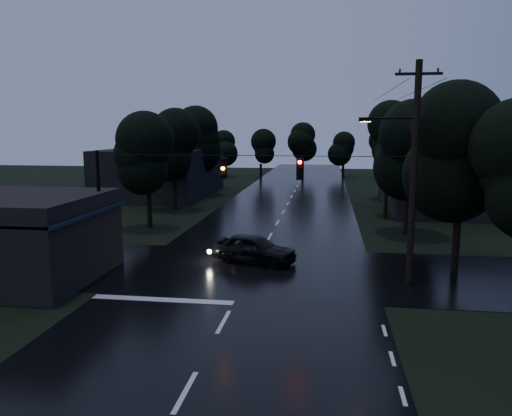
# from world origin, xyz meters

# --- Properties ---
(ground) EXTENTS (160.00, 160.00, 0.00)m
(ground) POSITION_xyz_m (0.00, 0.00, 0.00)
(ground) COLOR black
(ground) RESTS_ON ground
(main_road) EXTENTS (12.00, 120.00, 0.02)m
(main_road) POSITION_xyz_m (0.00, 30.00, 0.00)
(main_road) COLOR black
(main_road) RESTS_ON ground
(cross_street) EXTENTS (60.00, 9.00, 0.02)m
(cross_street) POSITION_xyz_m (0.00, 12.00, 0.00)
(cross_street) COLOR black
(cross_street) RESTS_ON ground
(building_far_right) EXTENTS (10.00, 14.00, 4.40)m
(building_far_right) POSITION_xyz_m (14.00, 34.00, 2.20)
(building_far_right) COLOR black
(building_far_right) RESTS_ON ground
(building_far_left) EXTENTS (10.00, 16.00, 5.00)m
(building_far_left) POSITION_xyz_m (-14.00, 40.00, 2.50)
(building_far_left) COLOR black
(building_far_left) RESTS_ON ground
(utility_pole_main) EXTENTS (3.50, 0.30, 10.00)m
(utility_pole_main) POSITION_xyz_m (7.41, 11.00, 5.26)
(utility_pole_main) COLOR black
(utility_pole_main) RESTS_ON ground
(utility_pole_far) EXTENTS (2.00, 0.30, 7.50)m
(utility_pole_far) POSITION_xyz_m (8.30, 28.00, 3.88)
(utility_pole_far) COLOR black
(utility_pole_far) RESTS_ON ground
(anchor_pole_left) EXTENTS (0.18, 0.18, 6.00)m
(anchor_pole_left) POSITION_xyz_m (-7.50, 11.00, 3.00)
(anchor_pole_left) COLOR black
(anchor_pole_left) RESTS_ON ground
(span_signals) EXTENTS (15.00, 0.37, 1.12)m
(span_signals) POSITION_xyz_m (0.56, 10.99, 5.24)
(span_signals) COLOR black
(span_signals) RESTS_ON ground
(tree_corner_near) EXTENTS (4.48, 4.48, 9.44)m
(tree_corner_near) POSITION_xyz_m (10.00, 13.00, 5.99)
(tree_corner_near) COLOR black
(tree_corner_near) RESTS_ON ground
(tree_left_a) EXTENTS (3.92, 3.92, 8.26)m
(tree_left_a) POSITION_xyz_m (-9.00, 22.00, 5.24)
(tree_left_a) COLOR black
(tree_left_a) RESTS_ON ground
(tree_left_b) EXTENTS (4.20, 4.20, 8.85)m
(tree_left_b) POSITION_xyz_m (-9.60, 30.00, 5.62)
(tree_left_b) COLOR black
(tree_left_b) RESTS_ON ground
(tree_left_c) EXTENTS (4.48, 4.48, 9.44)m
(tree_left_c) POSITION_xyz_m (-10.20, 40.00, 5.99)
(tree_left_c) COLOR black
(tree_left_c) RESTS_ON ground
(tree_right_a) EXTENTS (4.20, 4.20, 8.85)m
(tree_right_a) POSITION_xyz_m (9.00, 22.00, 5.62)
(tree_right_a) COLOR black
(tree_right_a) RESTS_ON ground
(tree_right_b) EXTENTS (4.48, 4.48, 9.44)m
(tree_right_b) POSITION_xyz_m (9.60, 30.00, 5.99)
(tree_right_b) COLOR black
(tree_right_b) RESTS_ON ground
(tree_right_c) EXTENTS (4.76, 4.76, 10.03)m
(tree_right_c) POSITION_xyz_m (10.20, 40.00, 6.37)
(tree_right_c) COLOR black
(tree_right_c) RESTS_ON ground
(car) EXTENTS (4.86, 3.07, 1.54)m
(car) POSITION_xyz_m (-0.10, 13.42, 0.77)
(car) COLOR black
(car) RESTS_ON ground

